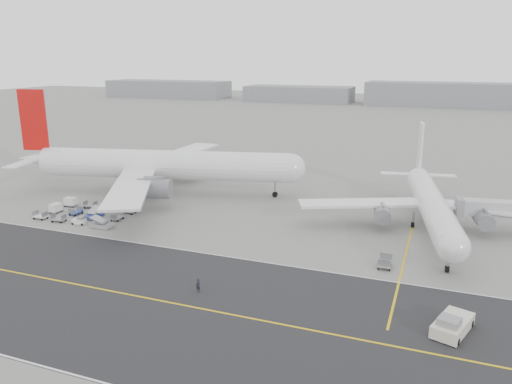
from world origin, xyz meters
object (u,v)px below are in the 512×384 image
at_px(jet_bridge, 504,211).
at_px(pushback_tug, 452,325).
at_px(airliner_b, 431,203).
at_px(airliner_a, 158,165).
at_px(ground_crew_a, 198,285).

bearing_deg(jet_bridge, pushback_tug, -111.29).
xyz_separation_m(airliner_b, pushback_tug, (3.84, -35.04, -3.69)).
relative_size(airliner_b, pushback_tug, 5.70).
bearing_deg(pushback_tug, airliner_b, 114.58).
distance_m(pushback_tug, jet_bridge, 37.62).
xyz_separation_m(airliner_a, pushback_tug, (60.55, -38.66, -5.47)).
height_order(jet_bridge, ground_crew_a, jet_bridge).
bearing_deg(airliner_a, ground_crew_a, -156.21).
height_order(airliner_a, ground_crew_a, airliner_a).
height_order(airliner_b, pushback_tug, airliner_b).
relative_size(airliner_a, ground_crew_a, 34.56).
relative_size(airliner_a, airliner_b, 1.38).
distance_m(airliner_a, jet_bridge, 68.40).
distance_m(airliner_b, pushback_tug, 35.44).
distance_m(jet_bridge, ground_crew_a, 53.78).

